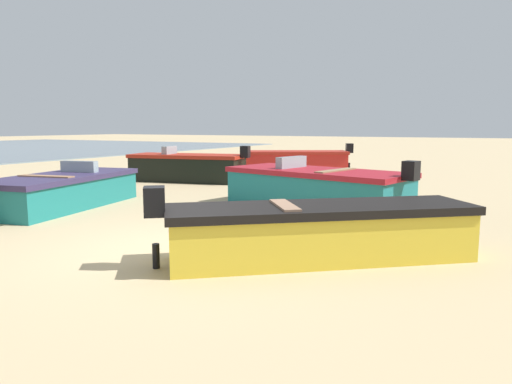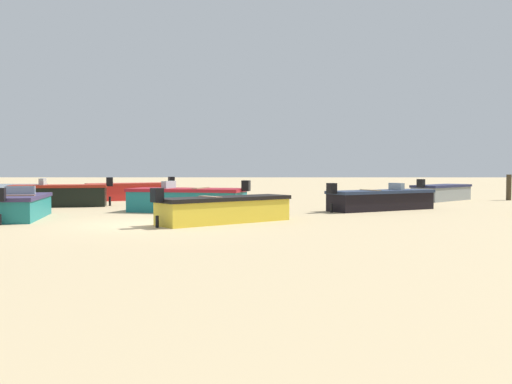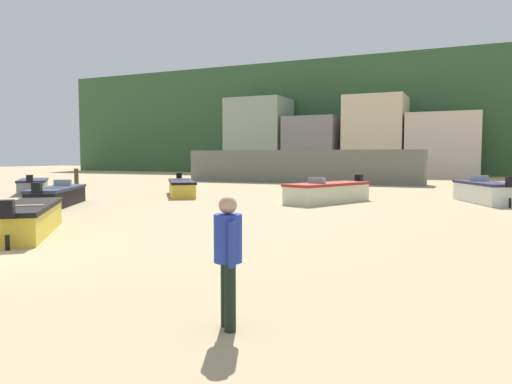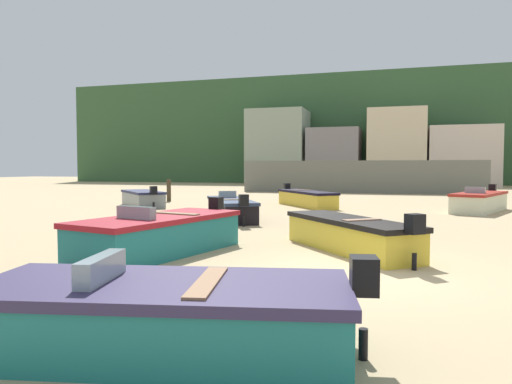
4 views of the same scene
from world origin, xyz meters
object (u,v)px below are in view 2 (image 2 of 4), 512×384
object	(u,v)px
boat_teal_8	(187,200)
boat_black_3	(381,200)
boat_teal_0	(16,207)
boat_black_10	(60,195)
boat_red_2	(130,191)
boat_yellow_4	(224,209)
boat_grey_7	(441,192)
mooring_post_mid_beach	(509,187)

from	to	relation	value
boat_teal_8	boat_black_3	bearing A→B (deg)	-69.48
boat_teal_0	boat_black_10	world-z (taller)	boat_black_10
boat_red_2	boat_black_3	xyz separation A→B (m)	(7.08, 11.68, -0.04)
boat_teal_8	boat_black_10	xyz separation A→B (m)	(-2.98, -5.98, 0.02)
boat_teal_0	boat_yellow_4	distance (m)	7.17
boat_black_3	boat_yellow_4	distance (m)	7.93
boat_teal_0	boat_red_2	xyz separation A→B (m)	(-10.97, 1.33, 0.04)
boat_teal_8	boat_red_2	bearing A→B (deg)	40.09
boat_teal_0	boat_yellow_4	bearing A→B (deg)	-22.21
boat_red_2	boat_teal_0	bearing A→B (deg)	144.11
boat_teal_0	boat_black_10	distance (m)	5.94
boat_grey_7	boat_red_2	bearing A→B (deg)	-136.43
boat_teal_8	mooring_post_mid_beach	world-z (taller)	mooring_post_mid_beach
boat_black_3	boat_red_2	bearing A→B (deg)	-151.28
mooring_post_mid_beach	boat_black_3	bearing A→B (deg)	-49.64
boat_yellow_4	boat_teal_8	world-z (taller)	boat_teal_8
boat_black_10	mooring_post_mid_beach	size ratio (longest dim) A/B	3.27
boat_teal_8	boat_black_10	bearing A→B (deg)	76.96
boat_teal_0	boat_yellow_4	xyz separation A→B (m)	(1.34, 7.04, 0.01)
boat_grey_7	boat_yellow_4	bearing A→B (deg)	-86.28
mooring_post_mid_beach	boat_black_10	bearing A→B (deg)	-77.34
boat_red_2	boat_teal_8	bearing A→B (deg)	177.67
boat_black_3	boat_grey_7	world-z (taller)	boat_grey_7
boat_red_2	boat_grey_7	size ratio (longest dim) A/B	1.19
boat_black_10	mooring_post_mid_beach	bearing A→B (deg)	-89.09
boat_teal_0	boat_yellow_4	size ratio (longest dim) A/B	1.07
boat_teal_8	boat_black_10	world-z (taller)	boat_black_10
boat_yellow_4	boat_teal_8	size ratio (longest dim) A/B	0.88
boat_black_3	boat_teal_8	distance (m)	7.70
boat_teal_8	mooring_post_mid_beach	bearing A→B (deg)	-50.07
mooring_post_mid_beach	boat_teal_0	bearing A→B (deg)	-62.94
boat_red_2	boat_yellow_4	bearing A→B (deg)	175.92
boat_teal_0	boat_teal_8	xyz separation A→B (m)	(-2.93, 5.36, 0.06)
boat_teal_0	boat_grey_7	xyz separation A→B (m)	(-10.47, 17.53, 0.01)
boat_red_2	mooring_post_mid_beach	size ratio (longest dim) A/B	3.38
boat_red_2	boat_yellow_4	size ratio (longest dim) A/B	1.08
boat_yellow_4	boat_teal_8	bearing A→B (deg)	162.71
mooring_post_mid_beach	boat_yellow_4	bearing A→B (deg)	-49.28
boat_yellow_4	boat_grey_7	xyz separation A→B (m)	(-11.81, 10.49, 0.00)
boat_grey_7	boat_teal_8	size ratio (longest dim) A/B	0.79
boat_teal_0	boat_red_2	world-z (taller)	boat_red_2
boat_red_2	mooring_post_mid_beach	xyz separation A→B (m)	(0.17, 19.82, 0.22)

